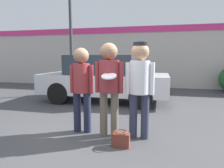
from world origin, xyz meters
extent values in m
plane|color=#3F3F42|center=(0.00, 0.00, 0.00)|extent=(56.00, 56.00, 0.00)
cube|color=beige|center=(0.00, 6.91, 1.54)|extent=(24.00, 0.18, 3.08)
cube|color=#E0337A|center=(0.00, 6.80, 2.93)|extent=(24.00, 0.04, 0.30)
cylinder|color=#1E2338|center=(-0.48, 0.20, 0.41)|extent=(0.15, 0.15, 0.82)
cylinder|color=#1E2338|center=(-0.26, 0.20, 0.41)|extent=(0.15, 0.15, 0.82)
cylinder|color=maroon|center=(-0.37, 0.20, 1.12)|extent=(0.33, 0.33, 0.58)
cylinder|color=maroon|center=(-0.57, 0.20, 1.09)|extent=(0.09, 0.09, 0.57)
cylinder|color=maroon|center=(-0.16, 0.20, 1.09)|extent=(0.09, 0.09, 0.57)
sphere|color=#8C664C|center=(-0.37, 0.20, 1.56)|extent=(0.31, 0.31, 0.31)
cylinder|color=#665B4C|center=(0.10, 0.15, 0.43)|extent=(0.15, 0.15, 0.86)
cylinder|color=#665B4C|center=(0.32, 0.15, 0.43)|extent=(0.15, 0.15, 0.86)
cylinder|color=maroon|center=(0.21, 0.15, 1.17)|extent=(0.38, 0.38, 0.61)
cylinder|color=maroon|center=(-0.02, 0.15, 1.15)|extent=(0.09, 0.09, 0.59)
cylinder|color=maroon|center=(0.45, 0.15, 1.15)|extent=(0.09, 0.09, 0.59)
sphere|color=#8C664C|center=(0.21, 0.15, 1.64)|extent=(0.32, 0.32, 0.32)
cylinder|color=silver|center=(0.28, -0.13, 1.20)|extent=(0.27, 0.27, 0.10)
cylinder|color=#2D3347|center=(0.69, 0.15, 0.43)|extent=(0.15, 0.15, 0.86)
cylinder|color=#2D3347|center=(0.91, 0.15, 0.43)|extent=(0.15, 0.15, 0.86)
cylinder|color=silver|center=(0.80, 0.15, 1.16)|extent=(0.36, 0.36, 0.61)
cylinder|color=silver|center=(0.58, 0.15, 1.14)|extent=(0.09, 0.09, 0.59)
cylinder|color=silver|center=(1.02, 0.15, 1.14)|extent=(0.09, 0.09, 0.59)
sphere|color=tan|center=(0.80, 0.15, 1.63)|extent=(0.32, 0.32, 0.32)
cylinder|color=black|center=(0.80, 0.15, 1.77)|extent=(0.26, 0.26, 0.06)
cube|color=silver|center=(-0.72, 3.14, 0.63)|extent=(4.33, 1.83, 0.66)
cube|color=#28333D|center=(-0.80, 3.14, 1.28)|extent=(2.25, 1.57, 0.64)
cylinder|color=black|center=(0.62, 3.96, 0.36)|extent=(0.71, 0.22, 0.71)
cylinder|color=black|center=(0.62, 2.33, 0.36)|extent=(0.71, 0.22, 0.71)
cylinder|color=black|center=(-2.06, 3.96, 0.36)|extent=(0.71, 0.22, 0.71)
cylinder|color=black|center=(-2.06, 2.33, 0.36)|extent=(0.71, 0.22, 0.71)
cylinder|color=#38383D|center=(-2.34, 4.00, 3.06)|extent=(0.12, 0.12, 6.12)
cube|color=brown|center=(0.54, -0.32, 0.12)|extent=(0.30, 0.14, 0.24)
torus|color=brown|center=(0.54, -0.32, 0.27)|extent=(0.23, 0.23, 0.02)
camera|label=1|loc=(1.16, -3.52, 1.53)|focal=32.00mm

